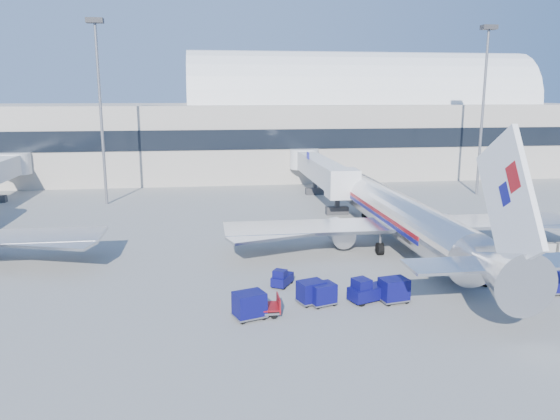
{
  "coord_description": "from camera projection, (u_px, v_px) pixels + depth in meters",
  "views": [
    {
      "loc": [
        -7.44,
        -40.49,
        13.71
      ],
      "look_at": [
        -1.03,
        6.0,
        3.72
      ],
      "focal_mm": 35.0,
      "sensor_mm": 36.0,
      "label": 1
    }
  ],
  "objects": [
    {
      "name": "cart_train_c",
      "position": [
        249.0,
        305.0,
        33.82
      ],
      "size": [
        2.32,
        2.04,
        1.71
      ],
      "rotation": [
        0.0,
        0.0,
        0.34
      ],
      "color": "#0A094A",
      "rests_on": "ground"
    },
    {
      "name": "ground",
      "position": [
        303.0,
        271.0,
        43.08
      ],
      "size": [
        260.0,
        260.0,
        0.0
      ],
      "primitive_type": "plane",
      "color": "gray",
      "rests_on": "ground"
    },
    {
      "name": "cart_solo_near",
      "position": [
        394.0,
        290.0,
        36.55
      ],
      "size": [
        2.11,
        1.75,
        1.65
      ],
      "rotation": [
        0.0,
        0.0,
        0.19
      ],
      "color": "#0A094A",
      "rests_on": "ground"
    },
    {
      "name": "airliner_main",
      "position": [
        406.0,
        219.0,
        48.18
      ],
      "size": [
        32.0,
        37.26,
        12.07
      ],
      "color": "silver",
      "rests_on": "ground"
    },
    {
      "name": "cart_solo_far",
      "position": [
        549.0,
        280.0,
        38.05
      ],
      "size": [
        2.11,
        1.63,
        1.82
      ],
      "rotation": [
        0.0,
        0.0,
        -0.02
      ],
      "color": "#0A094A",
      "rests_on": "ground"
    },
    {
      "name": "tug_lead",
      "position": [
        367.0,
        291.0,
        36.65
      ],
      "size": [
        2.87,
        2.11,
        1.68
      ],
      "rotation": [
        0.0,
        0.0,
        0.36
      ],
      "color": "#0A094A",
      "rests_on": "ground"
    },
    {
      "name": "jetbridge_near",
      "position": [
        318.0,
        169.0,
        73.13
      ],
      "size": [
        4.4,
        27.5,
        6.25
      ],
      "color": "silver",
      "rests_on": "ground"
    },
    {
      "name": "mast_east",
      "position": [
        485.0,
        86.0,
        73.08
      ],
      "size": [
        2.0,
        1.2,
        22.6
      ],
      "color": "slate",
      "rests_on": "ground"
    },
    {
      "name": "cart_train_b",
      "position": [
        311.0,
        292.0,
        36.3
      ],
      "size": [
        2.11,
        1.85,
        1.55
      ],
      "rotation": [
        0.0,
        0.0,
        0.34
      ],
      "color": "#0A094A",
      "rests_on": "ground"
    },
    {
      "name": "tug_right",
      "position": [
        472.0,
        273.0,
        40.29
      ],
      "size": [
        2.85,
        2.35,
        1.66
      ],
      "rotation": [
        0.0,
        0.0,
        -0.5
      ],
      "color": "#0A094A",
      "rests_on": "ground"
    },
    {
      "name": "terminal",
      "position": [
        168.0,
        131.0,
        93.92
      ],
      "size": [
        170.0,
        28.15,
        21.0
      ],
      "color": "#B2AA9E",
      "rests_on": "ground"
    },
    {
      "name": "mast_west",
      "position": [
        99.0,
        85.0,
        66.4
      ],
      "size": [
        2.0,
        1.2,
        22.6
      ],
      "color": "slate",
      "rests_on": "ground"
    },
    {
      "name": "cart_train_a",
      "position": [
        322.0,
        294.0,
        36.04
      ],
      "size": [
        2.01,
        1.75,
        1.49
      ],
      "rotation": [
        0.0,
        0.0,
        0.32
      ],
      "color": "#0A094A",
      "rests_on": "ground"
    },
    {
      "name": "tug_left",
      "position": [
        282.0,
        278.0,
        39.67
      ],
      "size": [
        1.92,
        2.26,
        1.32
      ],
      "rotation": [
        0.0,
        0.0,
        1.03
      ],
      "color": "#0A094A",
      "rests_on": "ground"
    },
    {
      "name": "barrier_mid",
      "position": [
        538.0,
        249.0,
        47.77
      ],
      "size": [
        3.0,
        0.55,
        0.9
      ],
      "primitive_type": "cube",
      "color": "#9E9E96",
      "rests_on": "ground"
    },
    {
      "name": "cart_open_red",
      "position": [
        261.0,
        309.0,
        34.38
      ],
      "size": [
        2.33,
        1.64,
        0.62
      ],
      "rotation": [
        0.0,
        0.0,
        -0.0
      ],
      "color": "slate",
      "rests_on": "ground"
    },
    {
      "name": "barrier_near",
      "position": [
        503.0,
        250.0,
        47.33
      ],
      "size": [
        3.0,
        0.55,
        0.9
      ],
      "primitive_type": "cube",
      "color": "#9E9E96",
      "rests_on": "ground"
    }
  ]
}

